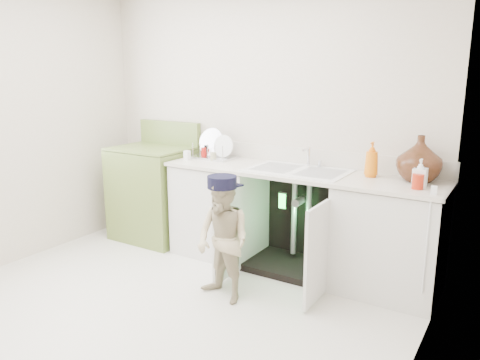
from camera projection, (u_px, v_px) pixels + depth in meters
name	position (u px, v px, depth m)	size (l,w,h in m)	color
ground	(159.00, 309.00, 3.48)	(3.50, 3.50, 0.00)	#B9B3A2
room_shell	(152.00, 143.00, 3.20)	(6.00, 5.50, 1.26)	beige
counter_run	(301.00, 218.00, 4.07)	(2.44, 1.02, 1.26)	silver
avocado_stove	(154.00, 192.00, 4.90)	(0.78, 0.65, 1.21)	olive
repair_worker	(223.00, 239.00, 3.53)	(0.57, 0.71, 0.97)	tan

